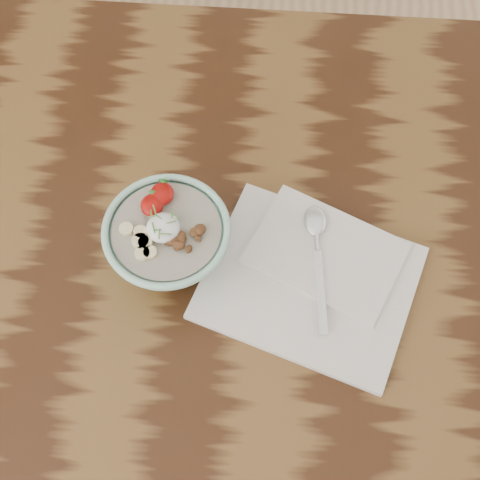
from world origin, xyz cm
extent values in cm
cube|color=#341B0D|center=(0.00, 0.00, 73.00)|extent=(160.00, 90.00, 4.00)
cylinder|color=#9FD6C0|center=(-4.20, -4.56, 75.54)|extent=(7.59, 7.59, 1.08)
torus|color=#9FD6C0|center=(-4.20, -4.56, 84.40)|extent=(17.26, 17.26, 0.99)
cylinder|color=#A19985|center=(-4.20, -4.56, 83.86)|extent=(14.64, 14.64, 0.90)
ellipsoid|color=white|center=(-4.51, -4.68, 85.17)|extent=(4.46, 4.46, 2.45)
ellipsoid|color=#940A06|center=(-5.30, 0.41, 85.20)|extent=(3.25, 3.57, 1.79)
cone|color=#286623|center=(-5.30, 1.87, 85.50)|extent=(1.40, 1.03, 1.52)
ellipsoid|color=#940A06|center=(-6.41, -1.38, 85.16)|extent=(3.11, 3.42, 1.71)
cone|color=#286623|center=(-6.41, 0.02, 85.46)|extent=(1.40, 1.03, 1.52)
cylinder|color=beige|center=(-9.43, -5.00, 84.71)|extent=(1.88, 1.88, 0.70)
cylinder|color=beige|center=(-5.85, -8.15, 84.71)|extent=(1.81, 1.81, 0.70)
cylinder|color=beige|center=(-6.66, -6.82, 84.71)|extent=(1.88, 1.88, 0.70)
cylinder|color=beige|center=(-7.48, -5.32, 84.71)|extent=(1.85, 1.85, 0.70)
cylinder|color=beige|center=(-7.30, -6.65, 84.71)|extent=(2.30, 2.30, 0.70)
cylinder|color=beige|center=(-6.82, -8.37, 84.71)|extent=(2.00, 2.00, 0.70)
ellipsoid|color=brown|center=(-3.08, -6.20, 84.91)|extent=(1.92, 2.03, 0.92)
ellipsoid|color=brown|center=(-0.36, -4.86, 84.82)|extent=(1.73, 1.69, 0.93)
ellipsoid|color=brown|center=(-2.36, -7.09, 84.76)|extent=(1.35, 1.52, 0.81)
ellipsoid|color=brown|center=(0.15, -5.65, 84.69)|extent=(1.32, 1.33, 0.68)
ellipsoid|color=brown|center=(-2.25, -6.91, 84.90)|extent=(1.84, 1.41, 1.25)
ellipsoid|color=brown|center=(-2.16, -5.57, 84.86)|extent=(1.99, 2.05, 0.92)
ellipsoid|color=brown|center=(0.30, -4.45, 84.91)|extent=(2.32, 2.30, 1.11)
ellipsoid|color=brown|center=(-3.59, -6.42, 84.79)|extent=(1.82, 1.81, 1.06)
ellipsoid|color=brown|center=(-0.90, -7.34, 84.77)|extent=(1.22, 1.50, 0.79)
ellipsoid|color=brown|center=(-1.91, -6.09, 84.82)|extent=(1.59, 1.78, 0.83)
cylinder|color=#53893A|center=(-6.06, -3.66, 86.31)|extent=(0.94, 0.44, 0.21)
cylinder|color=#53893A|center=(-3.38, -4.36, 86.31)|extent=(1.37, 0.66, 0.23)
cylinder|color=#53893A|center=(-4.73, -6.18, 86.31)|extent=(0.32, 1.54, 0.23)
cylinder|color=#53893A|center=(-5.11, -3.70, 86.31)|extent=(1.03, 0.79, 0.22)
cylinder|color=#53893A|center=(-2.94, -3.40, 86.31)|extent=(1.17, 0.71, 0.22)
cylinder|color=#53893A|center=(-5.77, -2.67, 86.31)|extent=(0.77, 1.48, 0.23)
cylinder|color=#53893A|center=(-4.97, -5.60, 86.31)|extent=(0.99, 0.34, 0.21)
cylinder|color=#53893A|center=(-3.85, -6.11, 86.31)|extent=(1.43, 0.21, 0.23)
cylinder|color=#53893A|center=(-6.14, -3.22, 86.31)|extent=(0.49, 1.14, 0.22)
cylinder|color=#53893A|center=(-3.43, -3.00, 86.31)|extent=(0.35, 1.59, 0.23)
cylinder|color=#53893A|center=(-5.60, -5.32, 86.31)|extent=(0.68, 1.57, 0.24)
cube|color=silver|center=(15.58, -7.10, 75.55)|extent=(34.37, 30.91, 1.10)
cube|color=silver|center=(17.78, -2.71, 76.43)|extent=(24.89, 21.63, 0.66)
cube|color=silver|center=(17.08, -8.92, 76.95)|extent=(2.30, 12.51, 0.38)
cylinder|color=silver|center=(16.38, -1.10, 77.14)|extent=(1.05, 3.30, 0.76)
ellipsoid|color=silver|center=(16.10, 2.01, 77.27)|extent=(3.75, 5.25, 1.03)
camera|label=1|loc=(8.34, -43.95, 163.09)|focal=50.00mm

